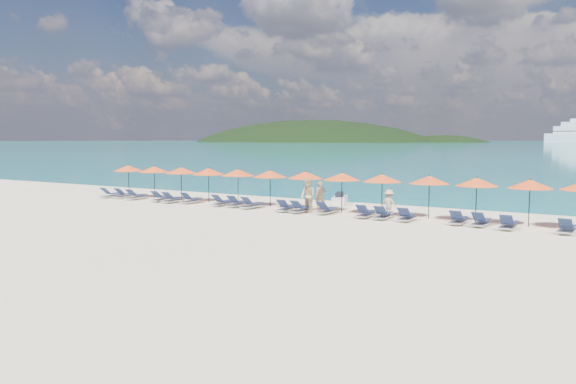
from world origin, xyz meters
The scene contains 38 objects.
ground centered at (0.00, 0.00, 0.00)m, with size 1400.00×1400.00×0.00m, color beige.
headland_main centered at (-300.00, 540.00, -38.00)m, with size 374.00×242.00×126.50m.
headland_small centered at (-150.00, 560.00, -35.00)m, with size 162.00×126.00×85.50m.
jetski centered at (0.48, 8.45, 0.31)m, with size 1.43×2.22×0.74m.
beachgoer_a centered at (0.93, 5.04, 0.85)m, with size 0.62×0.41×1.70m, color tan.
beachgoer_b centered at (0.79, 3.81, 0.96)m, with size 0.93×0.54×1.92m, color tan.
beachgoer_c centered at (5.34, 4.37, 0.74)m, with size 0.95×0.44×1.47m, color tan.
umbrella_0 centered at (-14.48, 4.90, 2.02)m, with size 2.10×2.10×2.28m.
umbrella_1 centered at (-12.01, 4.95, 2.02)m, with size 2.10×2.10×2.28m.
umbrella_2 centered at (-9.52, 4.92, 2.02)m, with size 2.10×2.10×2.28m.
umbrella_3 centered at (-7.15, 4.89, 2.02)m, with size 2.10×2.10×2.28m.
umbrella_4 centered at (-4.82, 4.91, 2.02)m, with size 2.10×2.10×2.28m.
umbrella_5 centered at (-2.43, 4.92, 2.02)m, with size 2.10×2.10×2.28m.
umbrella_6 centered at (-0.05, 5.03, 2.02)m, with size 2.10×2.10×2.28m.
umbrella_7 centered at (2.33, 4.94, 2.02)m, with size 2.10×2.10×2.28m.
umbrella_8 centered at (4.70, 4.96, 2.02)m, with size 2.10×2.10×2.28m.
umbrella_9 centered at (7.23, 5.07, 2.02)m, with size 2.10×2.10×2.28m.
umbrella_10 centered at (9.63, 4.92, 2.02)m, with size 2.10×2.10×2.28m.
umbrella_11 centered at (12.05, 4.88, 2.02)m, with size 2.10×2.10×2.28m.
lounger_0 centered at (-14.85, 3.63, 0.24)m, with size 0.66×1.71×0.66m.
lounger_1 centered at (-13.81, 3.93, 0.24)m, with size 0.64×1.71×0.66m.
lounger_2 centered at (-12.51, 3.74, 0.24)m, with size 0.75×1.74×0.66m.
lounger_3 centered at (-10.18, 3.72, 0.24)m, with size 0.78×1.75×0.66m.
lounger_4 centered at (-9.06, 3.60, 0.24)m, with size 0.72×1.73×0.66m.
lounger_5 centered at (-7.79, 3.96, 0.24)m, with size 0.62×1.70×0.66m.
lounger_6 centered at (-5.28, 3.95, 0.24)m, with size 0.72×1.73×0.66m.
lounger_7 centered at (-4.19, 3.96, 0.24)m, with size 0.79×1.75×0.66m.
lounger_8 centered at (-2.99, 3.83, 0.24)m, with size 0.72×1.73×0.66m.
lounger_9 centered at (-0.52, 3.69, 0.24)m, with size 0.78×1.75×0.66m.
lounger_10 centered at (0.48, 3.67, 0.24)m, with size 0.74×1.74×0.66m.
lounger_11 centered at (1.92, 3.99, 0.24)m, with size 0.72×1.73×0.66m.
lounger_12 centered at (4.29, 3.78, 0.24)m, with size 0.71×1.73×0.66m.
lounger_13 centered at (5.30, 3.72, 0.24)m, with size 0.73×1.74×0.66m.
lounger_14 centered at (6.56, 3.70, 0.24)m, with size 0.69×1.72×0.66m.
lounger_15 centered at (9.05, 3.98, 0.24)m, with size 0.64×1.71×0.66m.
lounger_16 centered at (10.12, 3.92, 0.24)m, with size 0.70×1.73×0.66m.
lounger_17 centered at (11.37, 3.64, 0.24)m, with size 0.63×1.71×0.66m.
lounger_18 centered at (13.76, 3.80, 0.24)m, with size 0.70×1.73×0.66m.
Camera 1 is at (16.00, -23.14, 4.13)m, focal length 35.00 mm.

